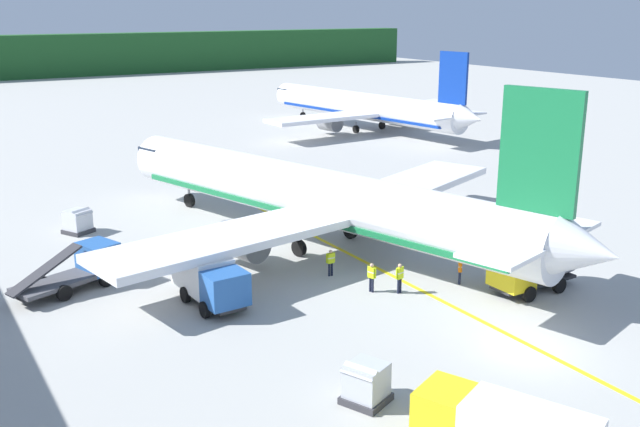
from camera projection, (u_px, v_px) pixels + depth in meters
ground at (173, 169)px, 74.24m from camera, size 240.00×320.00×0.20m
distant_treeline at (0, 58)px, 161.98m from camera, size 216.00×6.00×9.67m
airliner_foreground at (316, 197)px, 49.48m from camera, size 34.20×40.96×11.90m
airliner_mid_apron at (365, 107)px, 95.76m from camera, size 31.58×38.08×10.89m
service_truck_baggage at (209, 278)px, 39.99m from camera, size 2.64×5.71×2.63m
service_truck_catering at (83, 267)px, 42.54m from camera, size 6.72×4.13×2.65m
service_truck_pushback at (533, 268)px, 41.79m from camera, size 5.57×2.52×2.40m
cargo_container_near at (366, 383)px, 30.03m from camera, size 2.25×2.25×1.84m
cargo_container_mid at (78, 221)px, 52.64m from camera, size 2.35×2.35×1.83m
crew_marshaller at (331, 261)px, 44.18m from camera, size 0.63×0.25×1.68m
crew_loader_left at (400, 276)px, 41.50m from camera, size 0.62×0.32×1.78m
crew_loader_right at (460, 269)px, 42.92m from camera, size 0.46×0.51×1.61m
crew_supervisor at (372, 275)px, 41.69m from camera, size 0.34×0.61×1.74m
apron_guide_line at (362, 260)px, 47.16m from camera, size 0.30×60.00×0.01m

